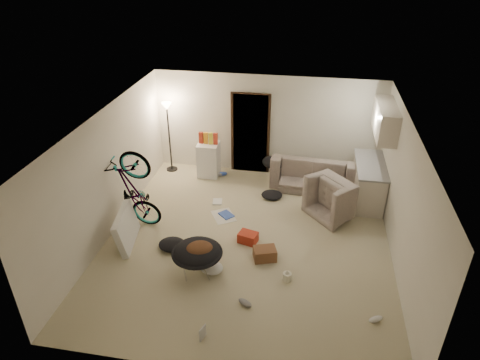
% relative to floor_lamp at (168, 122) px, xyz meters
% --- Properties ---
extents(floor, '(5.50, 6.00, 0.02)m').
position_rel_floor_lamp_xyz_m(floor, '(2.40, -2.65, -1.32)').
color(floor, '#BEB692').
rests_on(floor, ground).
extents(ceiling, '(5.50, 6.00, 0.02)m').
position_rel_floor_lamp_xyz_m(ceiling, '(2.40, -2.65, 1.20)').
color(ceiling, white).
rests_on(ceiling, wall_back).
extents(wall_back, '(5.50, 0.02, 2.50)m').
position_rel_floor_lamp_xyz_m(wall_back, '(2.40, 0.36, -0.06)').
color(wall_back, silver).
rests_on(wall_back, floor).
extents(wall_front, '(5.50, 0.02, 2.50)m').
position_rel_floor_lamp_xyz_m(wall_front, '(2.40, -5.66, -0.06)').
color(wall_front, silver).
rests_on(wall_front, floor).
extents(wall_left, '(0.02, 6.00, 2.50)m').
position_rel_floor_lamp_xyz_m(wall_left, '(-0.36, -2.65, -0.06)').
color(wall_left, silver).
rests_on(wall_left, floor).
extents(wall_right, '(0.02, 6.00, 2.50)m').
position_rel_floor_lamp_xyz_m(wall_right, '(5.16, -2.65, -0.06)').
color(wall_right, silver).
rests_on(wall_right, floor).
extents(doorway, '(0.85, 0.10, 2.04)m').
position_rel_floor_lamp_xyz_m(doorway, '(2.00, 0.32, -0.29)').
color(doorway, black).
rests_on(doorway, floor).
extents(door_trim, '(0.97, 0.04, 2.10)m').
position_rel_floor_lamp_xyz_m(door_trim, '(2.00, 0.29, -0.29)').
color(door_trim, black).
rests_on(door_trim, floor).
extents(floor_lamp, '(0.28, 0.28, 1.81)m').
position_rel_floor_lamp_xyz_m(floor_lamp, '(0.00, 0.00, 0.00)').
color(floor_lamp, black).
rests_on(floor_lamp, floor).
extents(kitchen_counter, '(0.60, 1.50, 0.88)m').
position_rel_floor_lamp_xyz_m(kitchen_counter, '(4.83, -0.65, -0.87)').
color(kitchen_counter, beige).
rests_on(kitchen_counter, floor).
extents(counter_top, '(0.64, 1.54, 0.04)m').
position_rel_floor_lamp_xyz_m(counter_top, '(4.83, -0.65, -0.41)').
color(counter_top, gray).
rests_on(counter_top, kitchen_counter).
extents(kitchen_uppers, '(0.38, 1.40, 0.65)m').
position_rel_floor_lamp_xyz_m(kitchen_uppers, '(4.96, -0.65, 0.64)').
color(kitchen_uppers, beige).
rests_on(kitchen_uppers, wall_right).
extents(sofa, '(2.01, 0.89, 0.57)m').
position_rel_floor_lamp_xyz_m(sofa, '(3.60, -0.20, -1.02)').
color(sofa, '#3A413A').
rests_on(sofa, floor).
extents(armchair, '(1.33, 1.33, 0.65)m').
position_rel_floor_lamp_xyz_m(armchair, '(4.21, -1.28, -0.98)').
color(armchair, '#3A413A').
rests_on(armchair, floor).
extents(bicycle, '(1.92, 0.95, 1.07)m').
position_rel_floor_lamp_xyz_m(bicycle, '(0.10, -2.55, -0.82)').
color(bicycle, black).
rests_on(bicycle, floor).
extents(book_asset, '(0.28, 0.24, 0.02)m').
position_rel_floor_lamp_xyz_m(book_asset, '(2.10, -5.18, -1.30)').
color(book_asset, '#AA2C19').
rests_on(book_asset, floor).
extents(mini_fridge, '(0.51, 0.51, 0.86)m').
position_rel_floor_lamp_xyz_m(mini_fridge, '(1.02, -0.10, -0.88)').
color(mini_fridge, white).
rests_on(mini_fridge, floor).
extents(snack_box_0, '(0.11, 0.08, 0.30)m').
position_rel_floor_lamp_xyz_m(snack_box_0, '(0.85, -0.10, -0.31)').
color(snack_box_0, '#AA2C19').
rests_on(snack_box_0, mini_fridge).
extents(snack_box_1, '(0.10, 0.07, 0.30)m').
position_rel_floor_lamp_xyz_m(snack_box_1, '(0.97, -0.10, -0.31)').
color(snack_box_1, orange).
rests_on(snack_box_1, mini_fridge).
extents(snack_box_2, '(0.12, 0.10, 0.30)m').
position_rel_floor_lamp_xyz_m(snack_box_2, '(1.09, -0.10, -0.31)').
color(snack_box_2, yellow).
rests_on(snack_box_2, mini_fridge).
extents(snack_box_3, '(0.10, 0.07, 0.30)m').
position_rel_floor_lamp_xyz_m(snack_box_3, '(1.21, -0.10, -0.31)').
color(snack_box_3, '#AA2C19').
rests_on(snack_box_3, mini_fridge).
extents(saucer_chair, '(0.89, 0.89, 0.63)m').
position_rel_floor_lamp_xyz_m(saucer_chair, '(1.69, -3.72, -0.93)').
color(saucer_chair, silver).
rests_on(saucer_chair, floor).
extents(hoodie, '(0.60, 0.56, 0.22)m').
position_rel_floor_lamp_xyz_m(hoodie, '(1.74, -3.75, -0.74)').
color(hoodie, '#4E2E1B').
rests_on(hoodie, saucer_chair).
extents(sofa_drape, '(0.66, 0.59, 0.28)m').
position_rel_floor_lamp_xyz_m(sofa_drape, '(2.65, -0.20, -0.77)').
color(sofa_drape, black).
rests_on(sofa_drape, sofa).
extents(tv_box, '(0.44, 1.07, 0.70)m').
position_rel_floor_lamp_xyz_m(tv_box, '(0.10, -3.09, -0.96)').
color(tv_box, silver).
rests_on(tv_box, floor).
extents(drink_case_a, '(0.48, 0.41, 0.23)m').
position_rel_floor_lamp_xyz_m(drink_case_a, '(2.81, -3.12, -1.19)').
color(drink_case_a, brown).
rests_on(drink_case_a, floor).
extents(drink_case_b, '(0.41, 0.35, 0.21)m').
position_rel_floor_lamp_xyz_m(drink_case_b, '(2.42, -2.67, -1.20)').
color(drink_case_b, '#AA2C19').
rests_on(drink_case_b, floor).
extents(juicer, '(0.15, 0.15, 0.22)m').
position_rel_floor_lamp_xyz_m(juicer, '(3.26, -3.62, -1.22)').
color(juicer, silver).
rests_on(juicer, floor).
extents(newspaper, '(0.65, 0.70, 0.01)m').
position_rel_floor_lamp_xyz_m(newspaper, '(1.76, -1.87, -1.30)').
color(newspaper, silver).
rests_on(newspaper, floor).
extents(book_blue, '(0.39, 0.38, 0.03)m').
position_rel_floor_lamp_xyz_m(book_blue, '(1.81, -1.84, -1.29)').
color(book_blue, '#3151B3').
rests_on(book_blue, floor).
extents(book_white, '(0.24, 0.30, 0.02)m').
position_rel_floor_lamp_xyz_m(book_white, '(1.50, -1.34, -1.29)').
color(book_white, silver).
rests_on(book_white, floor).
extents(shoe_0, '(0.31, 0.22, 0.11)m').
position_rel_floor_lamp_xyz_m(shoe_0, '(1.34, -0.10, -1.25)').
color(shoe_0, '#3151B3').
rests_on(shoe_0, floor).
extents(shoe_1, '(0.30, 0.25, 0.10)m').
position_rel_floor_lamp_xyz_m(shoe_1, '(1.24, -0.10, -1.25)').
color(shoe_1, slate).
rests_on(shoe_1, floor).
extents(shoe_3, '(0.28, 0.22, 0.10)m').
position_rel_floor_lamp_xyz_m(shoe_3, '(2.64, -4.33, -1.26)').
color(shoe_3, slate).
rests_on(shoe_3, floor).
extents(shoe_4, '(0.27, 0.21, 0.09)m').
position_rel_floor_lamp_xyz_m(shoe_4, '(4.70, -4.32, -1.26)').
color(shoe_4, white).
rests_on(shoe_4, floor).
extents(clothes_lump_a, '(0.55, 0.47, 0.17)m').
position_rel_floor_lamp_xyz_m(clothes_lump_a, '(1.01, -3.11, -1.22)').
color(clothes_lump_a, black).
rests_on(clothes_lump_a, floor).
extents(clothes_lump_b, '(0.51, 0.45, 0.15)m').
position_rel_floor_lamp_xyz_m(clothes_lump_b, '(2.70, -0.94, -1.23)').
color(clothes_lump_b, black).
rests_on(clothes_lump_b, floor).
extents(clothes_lump_c, '(0.55, 0.52, 0.14)m').
position_rel_floor_lamp_xyz_m(clothes_lump_c, '(1.90, -3.61, -1.24)').
color(clothes_lump_c, silver).
rests_on(clothes_lump_c, floor).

